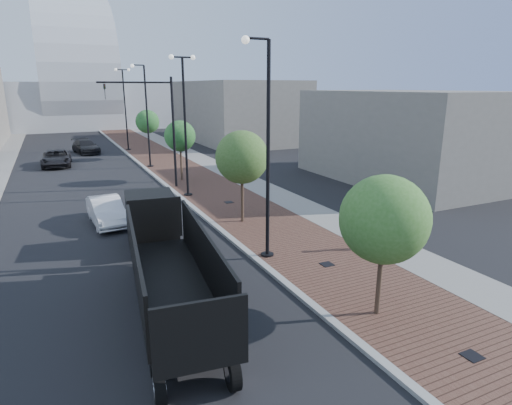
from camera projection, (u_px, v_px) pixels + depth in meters
name	position (u px, v px, depth m)	size (l,w,h in m)	color
sidewalk	(165.00, 156.00, 46.27)	(7.00, 140.00, 0.12)	#4C2D23
concrete_strip	(190.00, 154.00, 47.39)	(2.40, 140.00, 0.13)	slate
curb	(132.00, 158.00, 44.81)	(0.30, 140.00, 0.14)	gray
dump_truck	(159.00, 245.00, 17.01)	(3.63, 13.46, 2.95)	black
white_sedan	(107.00, 211.00, 23.47)	(1.56, 4.46, 1.47)	silver
dark_car_mid	(56.00, 158.00, 40.47)	(2.51, 5.45, 1.51)	black
dark_car_far	(86.00, 146.00, 48.26)	(2.10, 5.17, 1.50)	black
pedestrian	(359.00, 235.00, 19.50)	(0.56, 0.37, 1.54)	black
streetlight_1	(266.00, 161.00, 17.78)	(1.44, 0.56, 9.21)	black
streetlight_2	(185.00, 126.00, 28.14)	(1.72, 0.56, 9.28)	black
streetlight_3	(146.00, 120.00, 38.66)	(1.44, 0.56, 9.21)	black
streetlight_4	(125.00, 109.00, 49.03)	(1.72, 0.56, 9.28)	black
traffic_mast	(161.00, 121.00, 30.33)	(5.09, 0.20, 8.00)	black
tree_0	(385.00, 219.00, 13.32)	(2.81, 2.81, 4.76)	#382619
tree_1	(243.00, 157.00, 22.80)	(2.85, 2.85, 5.12)	#382619
tree_2	(180.00, 136.00, 33.27)	(2.45, 2.41, 4.81)	#382619
tree_3	(148.00, 122.00, 43.65)	(2.42, 2.38, 5.04)	#382619
convention_center	(77.00, 93.00, 81.57)	(50.00, 30.00, 50.00)	#ABAFB5
commercial_block_ne	(235.00, 111.00, 59.13)	(12.00, 22.00, 8.00)	#68645E
commercial_block_e	(405.00, 136.00, 33.99)	(10.00, 16.00, 7.00)	#65615B
utility_cover_0	(472.00, 356.00, 11.85)	(0.50, 0.50, 0.02)	black
utility_cover_1	(327.00, 264.00, 17.94)	(0.50, 0.50, 0.02)	black
utility_cover_2	(229.00, 202.00, 27.52)	(0.50, 0.50, 0.02)	black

